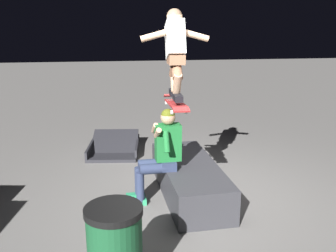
{
  "coord_description": "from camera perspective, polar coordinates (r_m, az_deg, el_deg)",
  "views": [
    {
      "loc": [
        -4.66,
        1.13,
        2.4
      ],
      "look_at": [
        0.09,
        0.44,
        1.07
      ],
      "focal_mm": 39.85,
      "sensor_mm": 36.0,
      "label": 1
    }
  ],
  "objects": [
    {
      "name": "skateboard",
      "position": [
        4.86,
        1.18,
        3.44
      ],
      "size": [
        1.02,
        0.22,
        0.13
      ],
      "color": "#B72D2D"
    },
    {
      "name": "person_sitting_on_ledge",
      "position": [
        5.06,
        -1.17,
        -3.86
      ],
      "size": [
        0.59,
        0.76,
        1.3
      ],
      "color": "#2D3856",
      "rests_on": "ground"
    },
    {
      "name": "ledge_box_main",
      "position": [
        5.42,
        3.24,
        -8.06
      ],
      "size": [
        2.06,
        0.85,
        0.47
      ],
      "primitive_type": "cube",
      "rotation": [
        0.0,
        0.0,
        0.05
      ],
      "color": "#38383D",
      "rests_on": "ground"
    },
    {
      "name": "kicker_ramp",
      "position": [
        7.22,
        -8.23,
        -3.52
      ],
      "size": [
        1.23,
        1.04,
        0.41
      ],
      "color": "#28282D",
      "rests_on": "ground"
    },
    {
      "name": "trash_bin",
      "position": [
        3.53,
        -8.09,
        -18.46
      ],
      "size": [
        0.51,
        0.51,
        0.87
      ],
      "color": "#19512D",
      "rests_on": "ground"
    },
    {
      "name": "skater_airborne",
      "position": [
        4.82,
        1.12,
        11.59
      ],
      "size": [
        0.62,
        0.89,
        1.12
      ],
      "color": "black"
    },
    {
      "name": "ground_plane",
      "position": [
        5.36,
        4.9,
        -11.15
      ],
      "size": [
        40.0,
        40.0,
        0.0
      ],
      "primitive_type": "plane",
      "color": "slate"
    }
  ]
}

